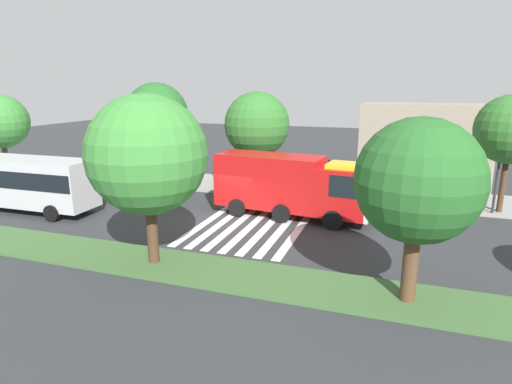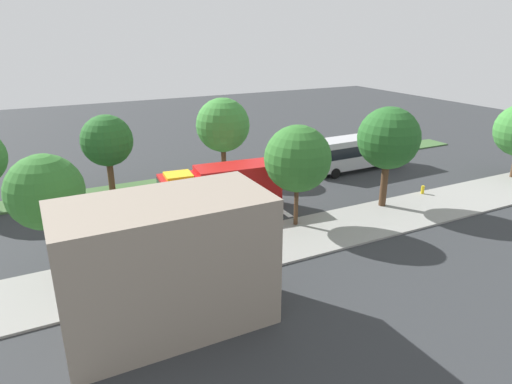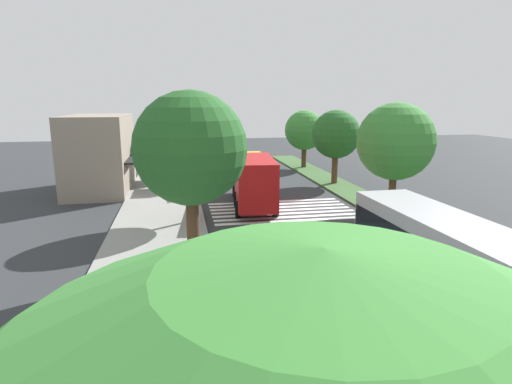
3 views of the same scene
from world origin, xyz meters
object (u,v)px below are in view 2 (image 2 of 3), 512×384
bench_near_shelter (214,240)px  fire_truck (218,188)px  sidewalk_tree_west (389,139)px  transit_bus (358,150)px  sidewalk_tree_far_east (45,192)px  bus_stop_shelter (152,234)px  street_lamp (57,210)px  median_tree_west (107,141)px  sidewalk_tree_center (298,159)px  fire_hydrant (423,190)px  median_tree_far_west (223,125)px

bench_near_shelter → fire_truck: bearing=-115.7°
fire_truck → sidewalk_tree_west: bearing=164.0°
transit_bus → sidewalk_tree_far_east: sidewalk_tree_far_east is taller
bus_stop_shelter → bench_near_shelter: (-4.00, -0.03, -1.30)m
street_lamp → bus_stop_shelter: bearing=167.9°
street_lamp → sidewalk_tree_far_east: bearing=42.8°
transit_bus → median_tree_west: size_ratio=1.61×
bus_stop_shelter → sidewalk_tree_center: size_ratio=0.48×
street_lamp → fire_hydrant: size_ratio=9.31×
bus_stop_shelter → bench_near_shelter: bearing=-179.6°
sidewalk_tree_west → fire_hydrant: 7.16m
bench_near_shelter → median_tree_west: size_ratio=0.24×
street_lamp → median_tree_far_west: 20.58m
transit_bus → sidewalk_tree_center: bearing=-146.1°
bench_near_shelter → sidewalk_tree_west: 15.64m
bus_stop_shelter → median_tree_far_west: median_tree_far_west is taller
sidewalk_tree_west → sidewalk_tree_center: 8.19m
street_lamp → sidewalk_tree_far_east: 1.40m
fire_truck → median_tree_west: size_ratio=1.45×
median_tree_far_west → street_lamp: bearing=40.0°
sidewalk_tree_west → sidewalk_tree_far_east: sidewalk_tree_west is taller
fire_truck → transit_bus: (-17.00, -4.24, -0.05)m
bus_stop_shelter → street_lamp: street_lamp is taller
bench_near_shelter → street_lamp: street_lamp is taller
transit_bus → sidewalk_tree_far_east: size_ratio=1.50×
transit_bus → fire_hydrant: 8.69m
sidewalk_tree_west → transit_bus: bearing=-118.0°
street_lamp → median_tree_west: median_tree_west is taller
bench_near_shelter → transit_bus: bearing=-153.7°
street_lamp → median_tree_west: bearing=-111.0°
transit_bus → sidewalk_tree_center: 16.12m
bench_near_shelter → fire_hydrant: bench_near_shelter is taller
sidewalk_tree_west → sidewalk_tree_center: size_ratio=1.09×
fire_truck → sidewalk_tree_west: sidewalk_tree_west is taller
street_lamp → fire_hydrant: 28.89m
bench_near_shelter → sidewalk_tree_center: sidewalk_tree_center is taller
bus_stop_shelter → median_tree_west: 14.51m
transit_bus → median_tree_far_west: size_ratio=1.46×
bench_near_shelter → sidewalk_tree_west: size_ratio=0.20×
bus_stop_shelter → median_tree_far_west: 18.17m
bench_near_shelter → sidewalk_tree_far_east: (9.34, -0.63, 4.64)m
sidewalk_tree_west → median_tree_far_west: 15.77m
sidewalk_tree_far_east → fire_hydrant: size_ratio=10.26×
transit_bus → median_tree_west: (23.45, -4.55, 2.55)m
transit_bus → bus_stop_shelter: size_ratio=3.07×
transit_bus → median_tree_far_west: bearing=159.4°
fire_truck → median_tree_far_west: 10.16m
sidewalk_tree_center → fire_hydrant: bearing=-177.8°
median_tree_far_west → median_tree_west: median_tree_far_west is taller
transit_bus → street_lamp: (28.52, 8.65, 1.93)m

